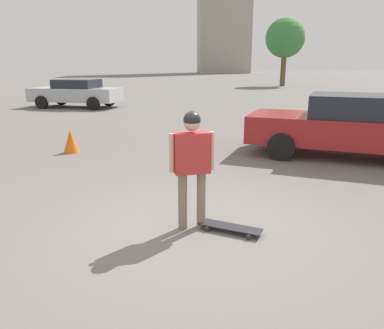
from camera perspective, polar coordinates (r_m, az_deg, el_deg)
name	(u,v)px	position (r m, az deg, el deg)	size (l,w,h in m)	color
ground_plane	(192,227)	(5.32, 0.00, -9.57)	(220.00, 220.00, 0.00)	slate
person	(192,158)	(4.98, 0.00, 0.99)	(0.61, 0.28, 1.63)	#7A6B56
skateboard	(230,227)	(5.20, 5.81, -9.47)	(0.87, 0.62, 0.08)	#232328
car_parked_near	(352,125)	(9.83, 23.15, 5.49)	(5.12, 3.70, 1.51)	maroon
car_parked_far	(76,93)	(20.59, -17.25, 10.42)	(4.88, 3.02, 1.43)	#ADB2B7
tree_distant	(285,38)	(39.69, 14.00, 18.16)	(3.81, 3.81, 6.54)	brown
traffic_cone	(71,141)	(10.10, -17.99, 3.41)	(0.39, 0.39, 0.59)	orange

